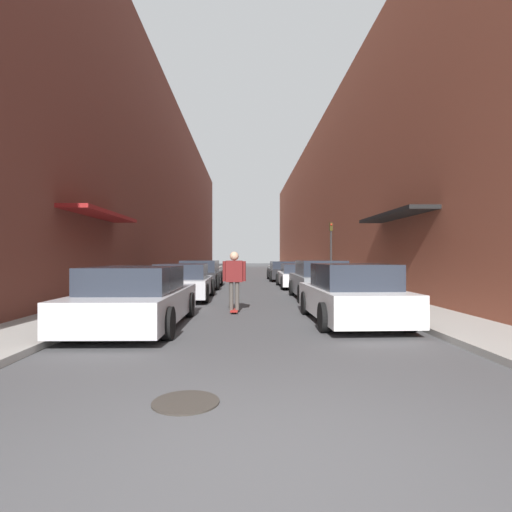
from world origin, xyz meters
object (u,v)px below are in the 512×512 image
Objects in this scene: parked_car_left_2 at (201,275)px; manhole_cover at (186,402)px; parked_car_right_3 at (284,271)px; parked_car_left_1 at (183,282)px; parked_car_left_0 at (137,298)px; parked_car_right_0 at (351,295)px; skateboarder at (234,275)px; parked_car_right_2 at (297,276)px; parked_car_right_1 at (319,281)px; traffic_light at (331,245)px.

parked_car_left_2 reaches higher than manhole_cover.
parked_car_left_2 is 1.05× the size of parked_car_right_3.
parked_car_left_2 reaches higher than parked_car_left_1.
parked_car_left_0 is 1.13× the size of parked_car_right_0.
parked_car_right_0 reaches higher than parked_car_left_2.
parked_car_right_0 is 2.43× the size of skateboarder.
parked_car_left_2 reaches higher than parked_car_right_2.
parked_car_right_2 reaches higher than manhole_cover.
parked_car_right_2 is 6.45× the size of manhole_cover.
manhole_cover is at bearing -84.20° from parked_car_left_2.
parked_car_left_1 is 0.99× the size of parked_car_right_1.
parked_car_left_0 is 2.74× the size of skateboarder.
parked_car_right_0 is (4.79, 0.48, 0.02)m from parked_car_left_0.
parked_car_left_1 reaches higher than parked_car_right_2.
parked_car_left_2 reaches higher than parked_car_right_3.
parked_car_left_1 is at bearing -90.52° from parked_car_left_2.
parked_car_right_1 is 5.47m from parked_car_right_2.
manhole_cover is 0.22× the size of traffic_light.
parked_car_right_1 is at bearing -47.69° from parked_car_left_2.
parked_car_right_3 is at bearing 89.96° from parked_car_right_0.
parked_car_right_0 is 10.52m from parked_car_right_2.
parked_car_left_1 reaches higher than parked_car_right_3.
traffic_light is at bearing -60.09° from parked_car_right_3.
traffic_light is (4.98, 10.77, 1.13)m from skateboarder.
parked_car_right_0 is at bearing -32.03° from skateboarder.
parked_car_right_0 is (4.67, -5.12, 0.03)m from parked_car_left_1.
skateboarder is (-2.76, -14.64, 0.42)m from parked_car_right_3.
traffic_light is at bearing 61.55° from parked_car_left_0.
parked_car_left_1 is at bearing -131.65° from parked_car_right_2.
parked_car_right_2 is at bearing 90.84° from parked_car_right_1.
parked_car_right_3 is (4.68, 11.23, -0.01)m from parked_car_left_1.
parked_car_right_2 is (-0.08, 5.47, -0.09)m from parked_car_right_1.
skateboarder reaches higher than parked_car_left_2.
parked_car_right_3 is at bearing 91.13° from parked_car_right_2.
parked_car_left_0 is 1.03× the size of parked_car_right_3.
parked_car_left_1 is 6.93m from parked_car_right_0.
traffic_light is at bearing 43.08° from parked_car_right_2.
parked_car_left_1 is at bearing 132.37° from parked_car_right_0.
parked_car_left_0 reaches higher than manhole_cover.
parked_car_right_0 is 0.89× the size of parked_car_right_2.
parked_car_right_0 is at bearing 5.71° from parked_car_left_0.
parked_car_right_2 is at bearing -88.87° from parked_car_right_3.
parked_car_right_2 is 9.26m from skateboarder.
parked_car_left_2 is at bearing 102.25° from skateboarder.
skateboarder is (2.04, 2.20, 0.39)m from parked_car_left_0.
parked_car_right_1 reaches higher than parked_car_left_0.
parked_car_right_1 is at bearing 71.92° from manhole_cover.
parked_car_right_2 is at bearing -136.92° from traffic_light.
parked_car_right_3 is at bearing 52.33° from parked_car_left_2.
parked_car_left_0 is at bearing -174.29° from parked_car_right_0.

